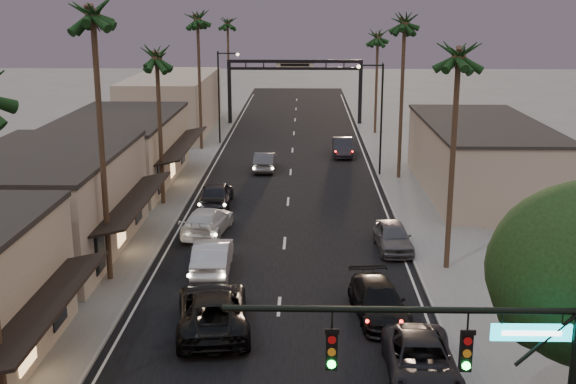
{
  "coord_description": "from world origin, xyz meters",
  "views": [
    {
      "loc": [
        1.12,
        -11.72,
        13.61
      ],
      "look_at": [
        0.15,
        30.21,
        2.5
      ],
      "focal_mm": 45.0,
      "sensor_mm": 36.0,
      "label": 1
    }
  ],
  "objects_px": {
    "streetlight_right": "(378,110)",
    "palm_lb": "(92,6)",
    "traffic_signal": "(493,369)",
    "palm_rb": "(405,18)",
    "arch": "(295,75)",
    "streetlight_left": "(222,90)",
    "curbside_near": "(421,361)",
    "palm_rc": "(378,33)",
    "palm_ld": "(197,15)",
    "palm_far": "(228,20)",
    "palm_ra": "(459,47)",
    "curbside_black": "(379,301)",
    "palm_lc": "(156,51)",
    "oncoming_pickup": "(213,310)",
    "oncoming_silver": "(213,256)"
  },
  "relations": [
    {
      "from": "palm_ld",
      "to": "palm_rb",
      "type": "distance_m",
      "value": 20.42
    },
    {
      "from": "streetlight_right",
      "to": "oncoming_pickup",
      "type": "xyz_separation_m",
      "value": [
        -9.66,
        -28.41,
        -4.44
      ]
    },
    {
      "from": "streetlight_right",
      "to": "oncoming_silver",
      "type": "distance_m",
      "value": 24.47
    },
    {
      "from": "traffic_signal",
      "to": "palm_far",
      "type": "distance_m",
      "value": 75.58
    },
    {
      "from": "arch",
      "to": "palm_ld",
      "type": "bearing_deg",
      "value": -119.83
    },
    {
      "from": "palm_rb",
      "to": "palm_far",
      "type": "bearing_deg",
      "value": 116.43
    },
    {
      "from": "streetlight_left",
      "to": "palm_lc",
      "type": "distance_m",
      "value": 22.65
    },
    {
      "from": "palm_ra",
      "to": "palm_rb",
      "type": "bearing_deg",
      "value": 90.0
    },
    {
      "from": "streetlight_right",
      "to": "oncoming_silver",
      "type": "relative_size",
      "value": 1.73
    },
    {
      "from": "palm_lb",
      "to": "curbside_near",
      "type": "height_order",
      "value": "palm_lb"
    },
    {
      "from": "curbside_black",
      "to": "oncoming_silver",
      "type": "bearing_deg",
      "value": 139.35
    },
    {
      "from": "palm_lb",
      "to": "palm_ra",
      "type": "xyz_separation_m",
      "value": [
        17.2,
        2.0,
        -1.94
      ]
    },
    {
      "from": "palm_lb",
      "to": "palm_lc",
      "type": "relative_size",
      "value": 1.25
    },
    {
      "from": "arch",
      "to": "streetlight_right",
      "type": "height_order",
      "value": "streetlight_right"
    },
    {
      "from": "traffic_signal",
      "to": "curbside_near",
      "type": "relative_size",
      "value": 1.53
    },
    {
      "from": "streetlight_left",
      "to": "palm_ld",
      "type": "height_order",
      "value": "palm_ld"
    },
    {
      "from": "traffic_signal",
      "to": "palm_lc",
      "type": "height_order",
      "value": "palm_lc"
    },
    {
      "from": "traffic_signal",
      "to": "arch",
      "type": "bearing_deg",
      "value": 94.93
    },
    {
      "from": "streetlight_left",
      "to": "curbside_near",
      "type": "xyz_separation_m",
      "value": [
        12.39,
        -45.54,
        -4.56
      ]
    },
    {
      "from": "curbside_near",
      "to": "streetlight_right",
      "type": "bearing_deg",
      "value": 88.42
    },
    {
      "from": "palm_far",
      "to": "palm_rc",
      "type": "bearing_deg",
      "value": -39.64
    },
    {
      "from": "palm_far",
      "to": "palm_ld",
      "type": "bearing_deg",
      "value": -90.75
    },
    {
      "from": "arch",
      "to": "streetlight_left",
      "type": "xyz_separation_m",
      "value": [
        -6.92,
        -12.0,
        -0.2
      ]
    },
    {
      "from": "traffic_signal",
      "to": "palm_rc",
      "type": "distance_m",
      "value": 60.31
    },
    {
      "from": "streetlight_right",
      "to": "palm_ra",
      "type": "bearing_deg",
      "value": -85.43
    },
    {
      "from": "streetlight_right",
      "to": "curbside_black",
      "type": "height_order",
      "value": "streetlight_right"
    },
    {
      "from": "palm_ld",
      "to": "palm_rc",
      "type": "bearing_deg",
      "value": 27.62
    },
    {
      "from": "traffic_signal",
      "to": "arch",
      "type": "distance_m",
      "value": 66.24
    },
    {
      "from": "palm_lb",
      "to": "palm_ld",
      "type": "height_order",
      "value": "palm_lb"
    },
    {
      "from": "arch",
      "to": "palm_far",
      "type": "height_order",
      "value": "palm_far"
    },
    {
      "from": "arch",
      "to": "traffic_signal",
      "type": "bearing_deg",
      "value": -85.07
    },
    {
      "from": "arch",
      "to": "palm_rc",
      "type": "bearing_deg",
      "value": -34.89
    },
    {
      "from": "traffic_signal",
      "to": "palm_rc",
      "type": "bearing_deg",
      "value": 87.22
    },
    {
      "from": "curbside_near",
      "to": "palm_lc",
      "type": "bearing_deg",
      "value": 121.84
    },
    {
      "from": "traffic_signal",
      "to": "palm_rb",
      "type": "distance_m",
      "value": 40.77
    },
    {
      "from": "palm_lb",
      "to": "palm_rc",
      "type": "xyz_separation_m",
      "value": [
        17.2,
        42.0,
        -2.92
      ]
    },
    {
      "from": "palm_ld",
      "to": "oncoming_pickup",
      "type": "relative_size",
      "value": 2.22
    },
    {
      "from": "arch",
      "to": "palm_ra",
      "type": "xyz_separation_m",
      "value": [
        8.6,
        -46.0,
        5.91
      ]
    },
    {
      "from": "arch",
      "to": "palm_ld",
      "type": "height_order",
      "value": "palm_ld"
    },
    {
      "from": "streetlight_right",
      "to": "palm_lb",
      "type": "height_order",
      "value": "palm_lb"
    },
    {
      "from": "arch",
      "to": "oncoming_pickup",
      "type": "distance_m",
      "value": 53.68
    },
    {
      "from": "palm_rc",
      "to": "curbside_black",
      "type": "distance_m",
      "value": 47.23
    },
    {
      "from": "streetlight_right",
      "to": "palm_ra",
      "type": "height_order",
      "value": "palm_ra"
    },
    {
      "from": "oncoming_pickup",
      "to": "palm_ra",
      "type": "bearing_deg",
      "value": -154.42
    },
    {
      "from": "streetlight_left",
      "to": "curbside_black",
      "type": "xyz_separation_m",
      "value": [
        11.37,
        -40.04,
        -4.57
      ]
    },
    {
      "from": "palm_lc",
      "to": "oncoming_pickup",
      "type": "height_order",
      "value": "palm_lc"
    },
    {
      "from": "streetlight_right",
      "to": "palm_ld",
      "type": "distance_m",
      "value": 19.78
    },
    {
      "from": "traffic_signal",
      "to": "arch",
      "type": "relative_size",
      "value": 0.56
    },
    {
      "from": "streetlight_left",
      "to": "palm_rb",
      "type": "bearing_deg",
      "value": -42.05
    },
    {
      "from": "streetlight_left",
      "to": "palm_lb",
      "type": "xyz_separation_m",
      "value": [
        -1.68,
        -36.0,
        8.06
      ]
    }
  ]
}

